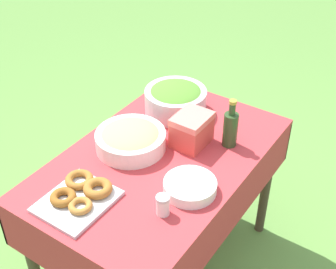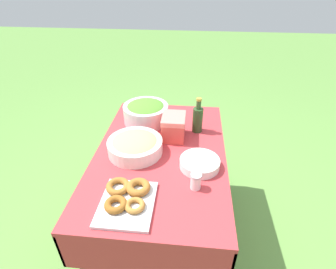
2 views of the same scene
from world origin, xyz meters
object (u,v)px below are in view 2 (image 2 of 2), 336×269
Objects in this scene: olive_oil_bottle at (198,119)px; pasta_bowl at (135,145)px; cooler_box at (174,127)px; plate_stack at (200,163)px; donut_platter at (127,198)px; salad_bowl at (146,112)px.

pasta_bowl is at bearing -52.69° from olive_oil_bottle.
pasta_bowl is 0.28m from cooler_box.
plate_stack is at bearing 30.77° from cooler_box.
plate_stack is (-0.28, 0.33, 0.00)m from donut_platter.
cooler_box is (-0.18, 0.21, 0.02)m from pasta_bowl.
plate_stack is at bearing 75.68° from pasta_bowl.
plate_stack is 0.37m from olive_oil_bottle.
olive_oil_bottle is 1.33× the size of cooler_box.
olive_oil_bottle reaches higher than salad_bowl.
salad_bowl is 0.27m from cooler_box.
plate_stack is at bearing 38.94° from salad_bowl.
donut_platter is 1.73× the size of cooler_box.
donut_platter is 0.58m from cooler_box.
cooler_box is (0.09, -0.15, -0.02)m from olive_oil_bottle.
pasta_bowl is at bearing -48.62° from cooler_box.
salad_bowl is 0.36m from pasta_bowl.
donut_platter is 1.41× the size of plate_stack.
salad_bowl is 0.36m from olive_oil_bottle.
donut_platter is 0.43m from plate_stack.
pasta_bowl is 1.34× the size of olive_oil_bottle.
olive_oil_bottle is at bearing 153.94° from donut_platter.
salad_bowl is at bearing -177.09° from donut_platter.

